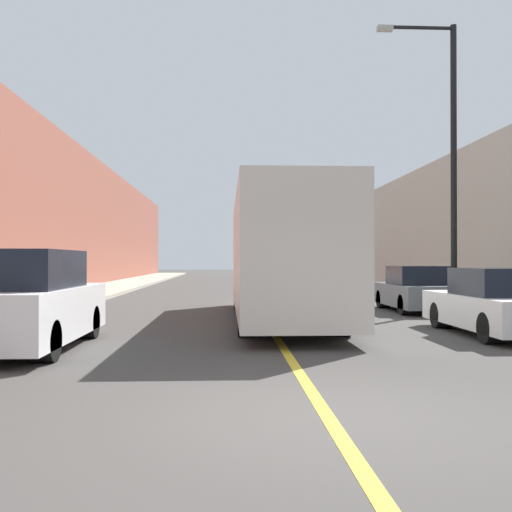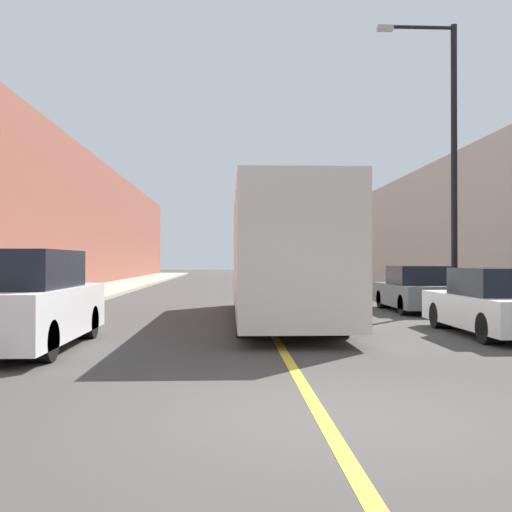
% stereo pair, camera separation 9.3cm
% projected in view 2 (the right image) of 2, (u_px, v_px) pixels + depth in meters
% --- Properties ---
extents(ground_plane, '(200.00, 200.00, 0.00)m').
position_uv_depth(ground_plane, '(322.00, 418.00, 6.17)').
color(ground_plane, '#3F3D3A').
extents(sidewalk_left, '(3.31, 72.00, 0.15)m').
position_uv_depth(sidewalk_left, '(118.00, 286.00, 35.81)').
color(sidewalk_left, '#A89E8C').
rests_on(sidewalk_left, ground).
extents(sidewalk_right, '(3.31, 72.00, 0.15)m').
position_uv_depth(sidewalk_right, '(371.00, 286.00, 36.48)').
color(sidewalk_right, '#A89E8C').
rests_on(sidewalk_right, ground).
extents(building_row_left, '(4.00, 72.00, 8.15)m').
position_uv_depth(building_row_left, '(56.00, 220.00, 35.68)').
color(building_row_left, brown).
rests_on(building_row_left, ground).
extents(building_row_right, '(4.00, 72.00, 6.61)m').
position_uv_depth(building_row_right, '(430.00, 233.00, 36.66)').
color(building_row_right, '#B7B2A3').
rests_on(building_row_right, ground).
extents(road_center_line, '(0.16, 72.00, 0.01)m').
position_uv_depth(road_center_line, '(246.00, 287.00, 36.14)').
color(road_center_line, gold).
rests_on(road_center_line, ground).
extents(bus, '(2.41, 11.27, 3.31)m').
position_uv_depth(bus, '(279.00, 255.00, 16.24)').
color(bus, silver).
rests_on(bus, ground).
extents(parked_suv_left, '(1.88, 4.75, 1.81)m').
position_uv_depth(parked_suv_left, '(25.00, 303.00, 10.91)').
color(parked_suv_left, silver).
rests_on(parked_suv_left, ground).
extents(car_right_near, '(1.83, 4.42, 1.46)m').
position_uv_depth(car_right_near, '(497.00, 305.00, 12.94)').
color(car_right_near, silver).
rests_on(car_right_near, ground).
extents(car_right_mid, '(1.78, 4.21, 1.45)m').
position_uv_depth(car_right_mid, '(417.00, 291.00, 19.01)').
color(car_right_mid, '#51565B').
rests_on(car_right_mid, ground).
extents(street_lamp_left, '(2.61, 0.24, 8.40)m').
position_uv_depth(street_lamp_left, '(3.00, 116.00, 13.54)').
color(street_lamp_left, black).
rests_on(street_lamp_left, sidewalk_left).
extents(street_lamp_right, '(2.61, 0.24, 9.13)m').
position_uv_depth(street_lamp_right, '(448.00, 148.00, 19.36)').
color(street_lamp_right, black).
rests_on(street_lamp_right, sidewalk_right).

